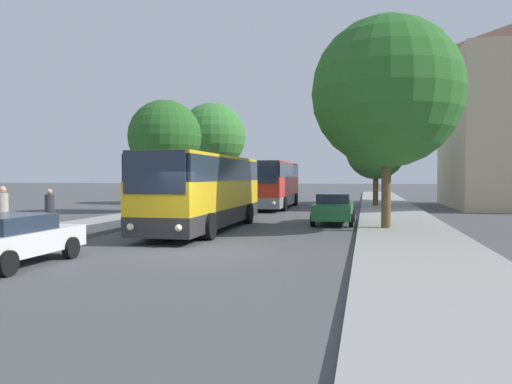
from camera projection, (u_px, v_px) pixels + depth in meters
name	position (u px, v px, depth m)	size (l,w,h in m)	color
ground_plane	(189.00, 252.00, 15.43)	(300.00, 300.00, 0.00)	#4C4C4F
sidewalk_right	(427.00, 258.00, 13.92)	(4.00, 120.00, 0.15)	gray
bus_front	(205.00, 191.00, 21.74)	(2.78, 11.03, 3.23)	#2D2D2D
bus_middle	(274.00, 184.00, 36.93)	(2.94, 11.30, 3.37)	gray
parked_car_left_curb	(10.00, 239.00, 13.05)	(2.07, 4.22, 1.34)	silver
parked_car_right_near	(334.00, 208.00, 24.65)	(1.99, 4.66, 1.50)	#236B38
pedestrian_waiting_near	(50.00, 210.00, 19.49)	(0.36, 0.36, 1.71)	#23232D
pedestrian_walking_back	(3.00, 213.00, 17.13)	(0.36, 0.36, 1.86)	#23232D
tree_left_near	(212.00, 137.00, 42.73)	(5.76, 5.76, 8.50)	brown
tree_left_far	(165.00, 137.00, 32.22)	(4.73, 4.73, 7.14)	#47331E
tree_right_near	(376.00, 149.00, 37.76)	(4.57, 4.57, 6.55)	brown
tree_right_mid	(387.00, 92.00, 21.17)	(6.41, 6.41, 8.98)	brown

